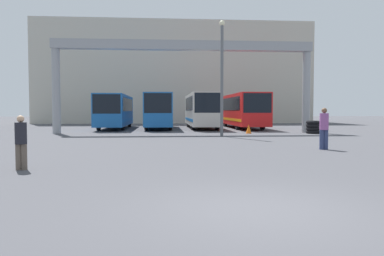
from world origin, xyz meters
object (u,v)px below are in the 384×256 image
at_px(bus_slot_3, 242,109).
at_px(pedestrian_mid_right, 324,127).
at_px(tire_stack, 313,127).
at_px(pedestrian_near_right, 21,141).
at_px(traffic_cone, 249,129).
at_px(lamp_post, 222,73).
at_px(bus_slot_2, 201,109).
at_px(bus_slot_1, 159,109).
at_px(bus_slot_0, 115,110).

relative_size(bus_slot_3, pedestrian_mid_right, 6.36).
bearing_deg(pedestrian_mid_right, bus_slot_3, -84.38).
xyz_separation_m(pedestrian_mid_right, tire_stack, (4.09, 11.13, -0.51)).
xyz_separation_m(pedestrian_near_right, traffic_cone, (10.59, 16.41, -0.50)).
relative_size(bus_slot_3, lamp_post, 1.54).
height_order(pedestrian_near_right, pedestrian_mid_right, pedestrian_mid_right).
xyz_separation_m(pedestrian_near_right, lamp_post, (8.07, 13.43, 3.34)).
bearing_deg(bus_slot_2, lamp_post, -88.86).
bearing_deg(bus_slot_3, lamp_post, -108.52).
xyz_separation_m(bus_slot_2, pedestrian_mid_right, (3.47, -19.64, -0.91)).
height_order(pedestrian_mid_right, lamp_post, lamp_post).
bearing_deg(pedestrian_near_right, bus_slot_3, -121.12).
bearing_deg(bus_slot_3, tire_stack, -69.09).
relative_size(bus_slot_2, bus_slot_3, 0.91).
bearing_deg(traffic_cone, bus_slot_2, 108.75).
height_order(bus_slot_3, pedestrian_near_right, bus_slot_3).
bearing_deg(bus_slot_1, tire_stack, -35.64).
xyz_separation_m(bus_slot_3, pedestrian_mid_right, (-0.63, -20.17, -0.90)).
bearing_deg(traffic_cone, bus_slot_0, 143.09).
distance_m(pedestrian_near_right, tire_stack, 22.19).
bearing_deg(bus_slot_1, lamp_post, -68.38).
xyz_separation_m(bus_slot_2, tire_stack, (7.55, -8.51, -1.41)).
bearing_deg(traffic_cone, pedestrian_near_right, -122.83).
relative_size(pedestrian_mid_right, traffic_cone, 2.64).
relative_size(pedestrian_near_right, traffic_cone, 2.28).
bearing_deg(pedestrian_mid_right, tire_stack, -102.75).
xyz_separation_m(pedestrian_near_right, tire_stack, (15.40, 15.97, -0.37)).
bearing_deg(bus_slot_1, bus_slot_3, 4.75).
relative_size(bus_slot_2, tire_stack, 10.36).
height_order(bus_slot_3, traffic_cone, bus_slot_3).
bearing_deg(bus_slot_1, traffic_cone, -49.16).
distance_m(bus_slot_1, traffic_cone, 10.57).
distance_m(bus_slot_1, tire_stack, 14.41).
relative_size(bus_slot_1, bus_slot_2, 0.97).
height_order(bus_slot_1, bus_slot_2, bus_slot_2).
distance_m(bus_slot_1, lamp_post, 11.96).
distance_m(bus_slot_1, pedestrian_near_right, 24.64).
height_order(traffic_cone, tire_stack, tire_stack).
xyz_separation_m(bus_slot_3, pedestrian_near_right, (-11.95, -25.01, -1.03)).
bearing_deg(pedestrian_near_right, pedestrian_mid_right, -162.41).
bearing_deg(bus_slot_0, bus_slot_3, 1.77).
height_order(bus_slot_0, bus_slot_3, bus_slot_3).
height_order(pedestrian_mid_right, tire_stack, pedestrian_mid_right).
bearing_deg(tire_stack, bus_slot_0, 151.21).
distance_m(bus_slot_0, traffic_cone, 13.76).
relative_size(bus_slot_0, bus_slot_1, 1.06).
bearing_deg(bus_slot_2, bus_slot_0, 178.99).
bearing_deg(bus_slot_2, traffic_cone, -71.25).
bearing_deg(bus_slot_0, tire_stack, -28.79).
bearing_deg(pedestrian_near_right, tire_stack, -139.55).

